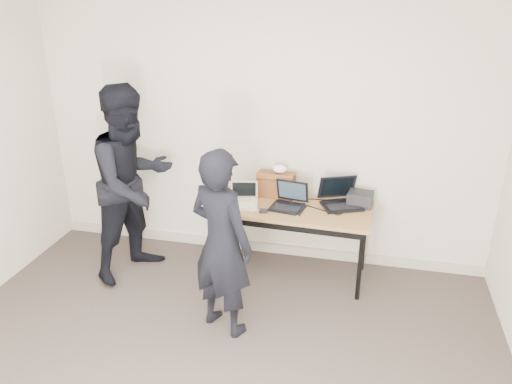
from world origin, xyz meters
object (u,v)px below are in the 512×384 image
(desk, at_px, (290,213))
(person_typist, at_px, (221,244))
(laptop_beige, at_px, (244,201))
(person_observer, at_px, (133,183))
(equipment_box, at_px, (360,199))
(laptop_center, at_px, (289,202))
(leather_satchel, at_px, (276,184))
(laptop_right, at_px, (340,199))

(desk, bearing_deg, person_typist, -110.64)
(laptop_beige, relative_size, person_typist, 0.20)
(person_typist, height_order, person_observer, person_observer)
(equipment_box, height_order, person_observer, person_observer)
(person_typist, xyz_separation_m, person_observer, (-1.06, 0.68, 0.15))
(laptop_center, distance_m, person_observer, 1.47)
(leather_satchel, relative_size, person_typist, 0.24)
(leather_satchel, xyz_separation_m, person_observer, (-1.27, -0.47, 0.08))
(person_typist, bearing_deg, equipment_box, -108.63)
(leather_satchel, bearing_deg, person_typist, -97.62)
(laptop_right, distance_m, person_typist, 1.37)
(person_typist, bearing_deg, desk, -89.10)
(leather_satchel, bearing_deg, desk, -48.92)
(desk, xyz_separation_m, laptop_beige, (-0.44, -0.04, 0.10))
(laptop_center, xyz_separation_m, person_typist, (-0.38, -0.93, 0.00))
(laptop_center, relative_size, person_typist, 0.22)
(person_typist, distance_m, person_observer, 1.26)
(laptop_center, distance_m, person_typist, 1.00)
(desk, relative_size, person_typist, 0.98)
(equipment_box, bearing_deg, laptop_right, -169.55)
(laptop_beige, distance_m, person_observer, 1.05)
(person_typist, relative_size, person_observer, 0.84)
(laptop_center, height_order, person_observer, person_observer)
(desk, relative_size, person_observer, 0.82)
(desk, distance_m, laptop_center, 0.11)
(person_observer, bearing_deg, leather_satchel, -44.11)
(laptop_beige, bearing_deg, person_observer, 179.63)
(desk, distance_m, person_observer, 1.49)
(desk, height_order, laptop_beige, laptop_beige)
(leather_satchel, distance_m, equipment_box, 0.81)
(laptop_right, bearing_deg, equipment_box, -12.73)
(equipment_box, relative_size, person_observer, 0.12)
(leather_satchel, bearing_deg, laptop_center, -50.28)
(laptop_beige, bearing_deg, laptop_center, -5.73)
(laptop_center, xyz_separation_m, equipment_box, (0.64, 0.19, 0.01))
(desk, relative_size, laptop_center, 4.37)
(laptop_center, bearing_deg, laptop_right, 27.56)
(laptop_right, xyz_separation_m, person_typist, (-0.84, -1.08, -0.00))
(laptop_right, distance_m, person_observer, 1.94)
(laptop_right, bearing_deg, laptop_beige, 169.48)
(person_typist, bearing_deg, leather_satchel, -76.55)
(leather_satchel, bearing_deg, laptop_beige, -131.02)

